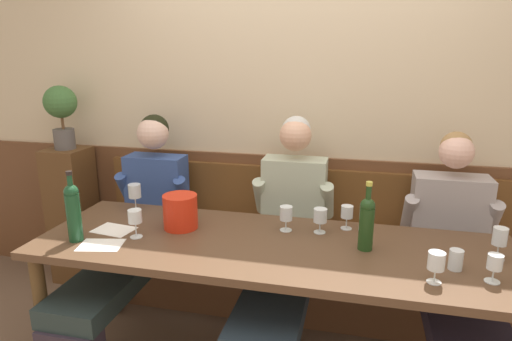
# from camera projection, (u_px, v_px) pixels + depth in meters

# --- Properties ---
(room_wall_back) EXTENTS (6.80, 0.08, 2.80)m
(room_wall_back) POSITION_uv_depth(u_px,v_px,m) (300.00, 97.00, 2.87)
(room_wall_back) COLOR beige
(room_wall_back) RESTS_ON ground
(wood_wainscot_panel) EXTENTS (6.80, 0.03, 1.01)m
(wood_wainscot_panel) POSITION_uv_depth(u_px,v_px,m) (295.00, 227.00, 3.05)
(wood_wainscot_panel) COLOR brown
(wood_wainscot_panel) RESTS_ON ground
(wall_bench) EXTENTS (2.70, 0.42, 0.94)m
(wall_bench) POSITION_uv_depth(u_px,v_px,m) (290.00, 269.00, 2.91)
(wall_bench) COLOR brown
(wall_bench) RESTS_ON ground
(dining_table) EXTENTS (2.40, 0.78, 0.76)m
(dining_table) POSITION_uv_depth(u_px,v_px,m) (271.00, 258.00, 2.20)
(dining_table) COLOR brown
(dining_table) RESTS_ON ground
(person_right_seat) EXTENTS (0.50, 1.20, 1.29)m
(person_right_seat) POSITION_uv_depth(u_px,v_px,m) (135.00, 229.00, 2.70)
(person_right_seat) COLOR #312834
(person_right_seat) RESTS_ON ground
(person_left_seat) EXTENTS (0.50, 1.20, 1.31)m
(person_left_seat) POSITION_uv_depth(u_px,v_px,m) (285.00, 243.00, 2.49)
(person_left_seat) COLOR #242538
(person_left_seat) RESTS_ON ground
(person_center_right_seat) EXTENTS (0.53, 1.20, 1.25)m
(person_center_right_seat) POSITION_uv_depth(u_px,v_px,m) (457.00, 266.00, 2.29)
(person_center_right_seat) COLOR #302D30
(person_center_right_seat) RESTS_ON ground
(ice_bucket) EXTENTS (0.19, 0.19, 0.19)m
(ice_bucket) POSITION_uv_depth(u_px,v_px,m) (180.00, 212.00, 2.36)
(ice_bucket) COLOR red
(ice_bucket) RESTS_ON dining_table
(wine_bottle_amber_mid) EXTENTS (0.07, 0.07, 0.34)m
(wine_bottle_amber_mid) POSITION_uv_depth(u_px,v_px,m) (367.00, 221.00, 2.08)
(wine_bottle_amber_mid) COLOR #1E3E18
(wine_bottle_amber_mid) RESTS_ON dining_table
(wine_bottle_clear_water) EXTENTS (0.07, 0.07, 0.37)m
(wine_bottle_clear_water) POSITION_uv_depth(u_px,v_px,m) (73.00, 211.00, 2.18)
(wine_bottle_clear_water) COLOR #184325
(wine_bottle_clear_water) RESTS_ON dining_table
(wine_glass_near_bucket) EXTENTS (0.07, 0.07, 0.16)m
(wine_glass_near_bucket) POSITION_uv_depth(u_px,v_px,m) (500.00, 238.00, 1.99)
(wine_glass_near_bucket) COLOR silver
(wine_glass_near_bucket) RESTS_ON dining_table
(wine_glass_left_end) EXTENTS (0.07, 0.07, 0.16)m
(wine_glass_left_end) POSITION_uv_depth(u_px,v_px,m) (135.00, 192.00, 2.63)
(wine_glass_left_end) COLOR silver
(wine_glass_left_end) RESTS_ON dining_table
(wine_glass_mid_right) EXTENTS (0.06, 0.06, 0.13)m
(wine_glass_mid_right) POSITION_uv_depth(u_px,v_px,m) (347.00, 213.00, 2.34)
(wine_glass_mid_right) COLOR silver
(wine_glass_mid_right) RESTS_ON dining_table
(wine_glass_mid_left) EXTENTS (0.07, 0.07, 0.15)m
(wine_glass_mid_left) POSITION_uv_depth(u_px,v_px,m) (135.00, 217.00, 2.23)
(wine_glass_mid_left) COLOR silver
(wine_glass_mid_left) RESTS_ON dining_table
(wine_glass_center_rear) EXTENTS (0.07, 0.07, 0.13)m
(wine_glass_center_rear) POSITION_uv_depth(u_px,v_px,m) (320.00, 216.00, 2.29)
(wine_glass_center_rear) COLOR silver
(wine_glass_center_rear) RESTS_ON dining_table
(wine_glass_by_bottle) EXTENTS (0.07, 0.07, 0.14)m
(wine_glass_by_bottle) POSITION_uv_depth(u_px,v_px,m) (286.00, 215.00, 2.32)
(wine_glass_by_bottle) COLOR silver
(wine_glass_by_bottle) RESTS_ON dining_table
(wine_glass_right_end) EXTENTS (0.07, 0.07, 0.14)m
(wine_glass_right_end) POSITION_uv_depth(u_px,v_px,m) (436.00, 263.00, 1.79)
(wine_glass_right_end) COLOR silver
(wine_glass_right_end) RESTS_ON dining_table
(wine_glass_center_front) EXTENTS (0.06, 0.06, 0.12)m
(wine_glass_center_front) POSITION_uv_depth(u_px,v_px,m) (495.00, 264.00, 1.79)
(wine_glass_center_front) COLOR silver
(wine_glass_center_front) RESTS_ON dining_table
(water_tumbler_center) EXTENTS (0.06, 0.06, 0.09)m
(water_tumbler_center) POSITION_uv_depth(u_px,v_px,m) (456.00, 260.00, 1.91)
(water_tumbler_center) COLOR silver
(water_tumbler_center) RESTS_ON dining_table
(tasting_sheet_left_guest) EXTENTS (0.24, 0.19, 0.00)m
(tasting_sheet_left_guest) POSITION_uv_depth(u_px,v_px,m) (101.00, 245.00, 2.16)
(tasting_sheet_left_guest) COLOR white
(tasting_sheet_left_guest) RESTS_ON dining_table
(tasting_sheet_right_guest) EXTENTS (0.23, 0.18, 0.00)m
(tasting_sheet_right_guest) POSITION_uv_depth(u_px,v_px,m) (114.00, 230.00, 2.35)
(tasting_sheet_right_guest) COLOR white
(tasting_sheet_right_guest) RESTS_ON dining_table
(corner_pedestal) EXTENTS (0.28, 0.28, 1.02)m
(corner_pedestal) POSITION_uv_depth(u_px,v_px,m) (73.00, 215.00, 3.26)
(corner_pedestal) COLOR brown
(corner_pedestal) RESTS_ON ground
(potted_plant) EXTENTS (0.23, 0.23, 0.45)m
(potted_plant) POSITION_uv_depth(u_px,v_px,m) (61.00, 110.00, 3.05)
(potted_plant) COLOR #57514E
(potted_plant) RESTS_ON corner_pedestal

